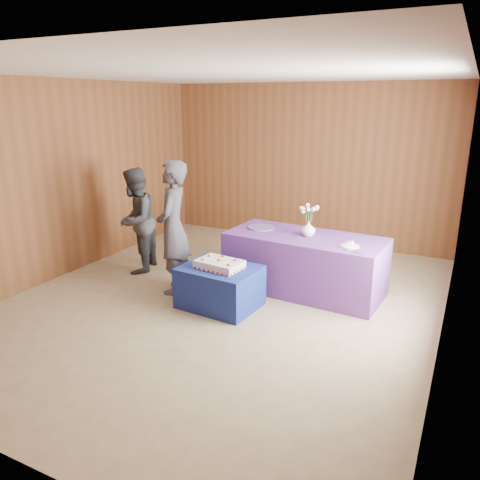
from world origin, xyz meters
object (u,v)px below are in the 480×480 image
Objects in this scene: cake_table at (220,287)px; guest_right at (136,221)px; vase at (308,229)px; guest_left at (173,228)px; serving_table at (304,263)px; sheet_cake at (219,264)px.

guest_right is (-1.67, 0.55, 0.51)m from cake_table.
vase is 1.72m from guest_left.
serving_table is 2.48m from guest_right.
guest_right is at bearing 166.35° from cake_table.
guest_left is 1.13× the size of guest_right.
vase is at bearing 54.83° from cake_table.
vase is at bearing 58.20° from sheet_cake.
serving_table is (0.75, 0.92, 0.12)m from cake_table.
guest_right is at bearing 168.13° from sheet_cake.
guest_left is (-1.54, -0.77, 0.01)m from vase.
vase is 0.11× the size of guest_left.
guest_left is at bearing -153.40° from vase.
guest_left is (-0.78, 0.19, 0.31)m from sheet_cake.
sheet_cake is 0.39× the size of guest_right.
serving_table is at bearing 81.56° from guest_right.
cake_table is 0.45× the size of serving_table.
guest_right reaches higher than sheet_cake.
cake_table is 0.99m from guest_left.
cake_table is at bearing 54.62° from guest_right.
sheet_cake is at bearing -128.64° from vase.
serving_table is 1.76m from guest_left.
vase reaches higher than sheet_cake.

